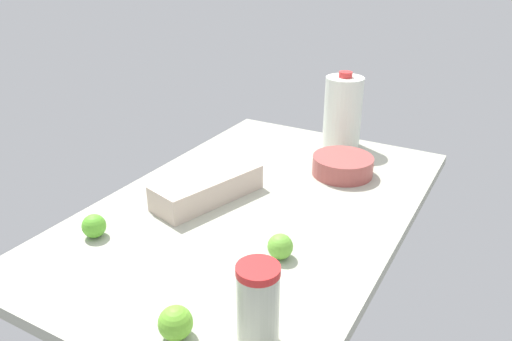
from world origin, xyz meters
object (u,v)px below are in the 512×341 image
at_px(lime_far_back, 94,226).
at_px(egg_carton, 208,187).
at_px(milk_jug, 343,112).
at_px(tumbler_cup, 258,306).
at_px(mixing_bowl, 343,166).
at_px(lime_near_front, 280,246).
at_px(lime_beside_bowl, 175,323).

bearing_deg(lime_far_back, egg_carton, 156.58).
xyz_separation_m(milk_jug, tumbler_cup, (0.95, 0.21, -0.04)).
xyz_separation_m(mixing_bowl, lime_far_back, (0.62, -0.39, -0.00)).
bearing_deg(mixing_bowl, milk_jug, -158.04).
xyz_separation_m(mixing_bowl, milk_jug, (-0.22, -0.09, 0.09)).
height_order(egg_carton, lime_far_back, egg_carton).
xyz_separation_m(mixing_bowl, egg_carton, (0.33, -0.26, 0.01)).
relative_size(egg_carton, lime_far_back, 5.45).
height_order(mixing_bowl, tumbler_cup, tumbler_cup).
distance_m(egg_carton, lime_far_back, 0.32).
relative_size(tumbler_cup, lime_near_front, 2.79).
bearing_deg(egg_carton, lime_beside_bowl, 44.18).
distance_m(egg_carton, tumbler_cup, 0.55).
distance_m(mixing_bowl, tumbler_cup, 0.74).
distance_m(tumbler_cup, lime_beside_bowl, 0.15).
height_order(mixing_bowl, lime_beside_bowl, lime_beside_bowl).
xyz_separation_m(egg_carton, lime_beside_bowl, (0.46, 0.25, -0.00)).
distance_m(lime_far_back, lime_near_front, 0.44).
bearing_deg(lime_beside_bowl, egg_carton, -151.71).
bearing_deg(lime_far_back, lime_near_front, 108.06).
xyz_separation_m(milk_jug, lime_beside_bowl, (1.01, 0.07, -0.09)).
relative_size(milk_jug, lime_near_front, 4.47).
bearing_deg(lime_near_front, lime_beside_bowl, -9.02).
bearing_deg(lime_near_front, tumbler_cup, 18.48).
bearing_deg(egg_carton, tumbler_cup, 59.34).
xyz_separation_m(egg_carton, lime_far_back, (0.29, -0.13, -0.01)).
bearing_deg(mixing_bowl, lime_near_front, 4.09).
bearing_deg(egg_carton, lime_far_back, -7.52).
distance_m(egg_carton, milk_jug, 0.58).
distance_m(mixing_bowl, egg_carton, 0.42).
bearing_deg(lime_far_back, tumbler_cup, 77.54).
xyz_separation_m(egg_carton, tumbler_cup, (0.40, 0.38, 0.05)).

